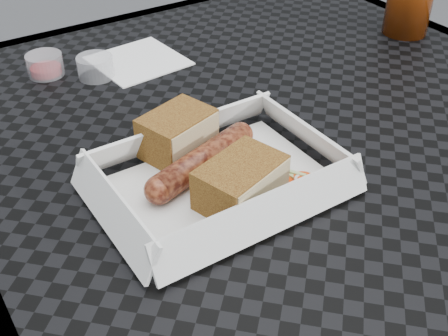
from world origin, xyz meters
name	(u,v)px	position (x,y,z in m)	size (l,w,h in m)	color
patio_table	(271,158)	(0.00, 0.00, 0.67)	(0.80, 0.80, 0.74)	black
food_tray	(219,185)	(-0.14, -0.09, 0.75)	(0.22, 0.15, 0.00)	white
bratwurst	(202,161)	(-0.15, -0.07, 0.76)	(0.15, 0.07, 0.03)	brown
bread_near	(178,134)	(-0.15, -0.02, 0.77)	(0.08, 0.05, 0.05)	brown
bread_far	(241,182)	(-0.14, -0.13, 0.77)	(0.09, 0.06, 0.04)	brown
veg_garnish	(296,182)	(-0.08, -0.14, 0.75)	(0.03, 0.03, 0.00)	red
napkin	(138,61)	(-0.08, 0.22, 0.75)	(0.12, 0.12, 0.00)	white
condiment_cup_sauce	(45,65)	(-0.21, 0.25, 0.76)	(0.05, 0.05, 0.03)	maroon
condiment_cup_empty	(96,67)	(-0.15, 0.21, 0.76)	(0.05, 0.05, 0.03)	silver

